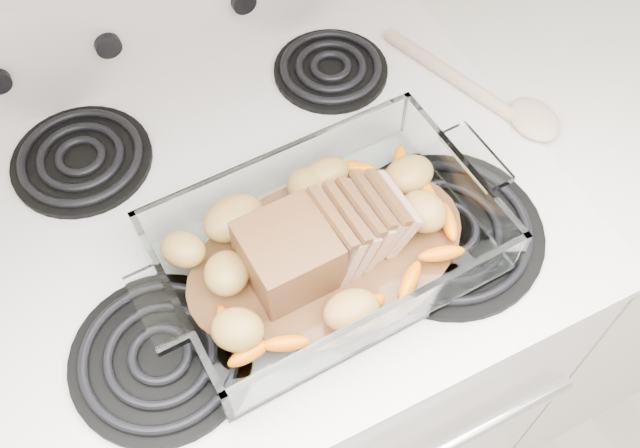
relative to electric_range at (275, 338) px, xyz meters
name	(u,v)px	position (x,y,z in m)	size (l,w,h in m)	color
electric_range	(275,338)	(0.00, 0.00, 0.00)	(0.78, 0.70, 1.12)	silver
counter_right	(564,211)	(0.66, 0.00, -0.02)	(0.58, 0.68, 0.93)	silver
baking_dish	(327,249)	(0.04, -0.13, 0.48)	(0.39, 0.26, 0.07)	white
pork_roast	(312,244)	(0.02, -0.13, 0.51)	(0.21, 0.10, 0.08)	brown
roast_vegetables	(311,223)	(0.03, -0.09, 0.49)	(0.37, 0.20, 0.05)	#FF6A00
wooden_spoon	(496,99)	(0.37, 0.00, 0.46)	(0.14, 0.29, 0.02)	tan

